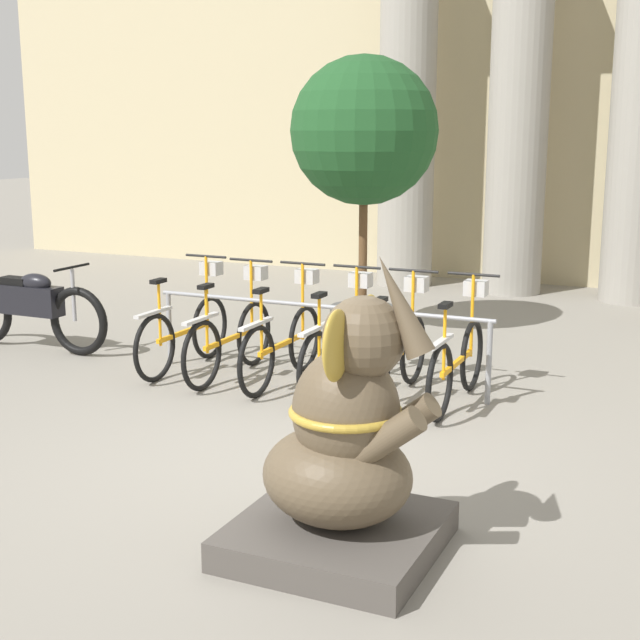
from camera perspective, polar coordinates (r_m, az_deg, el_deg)
ground_plane at (r=6.67m, az=-2.64°, el=-8.80°), size 60.00×60.00×0.00m
building_facade at (r=14.44m, az=13.54°, el=14.21°), size 20.00×0.20×6.00m
column_left at (r=13.91m, az=5.61°, el=13.02°), size 1.07×1.07×5.16m
column_middle at (r=13.45m, az=12.60°, el=12.83°), size 1.07×1.07×5.16m
bike_rack at (r=8.44m, az=-0.24°, el=-0.09°), size 3.44×0.05×0.77m
bicycle_0 at (r=9.09m, az=-8.60°, el=-0.55°), size 0.48×1.67×1.11m
bicycle_1 at (r=8.74m, az=-5.71°, el=-0.98°), size 0.48×1.67×1.11m
bicycle_2 at (r=8.49m, az=-2.34°, el=-1.32°), size 0.48×1.67×1.11m
bicycle_3 at (r=8.27m, az=1.22°, el=-1.67°), size 0.48×1.67×1.11m
bicycle_4 at (r=8.07m, az=4.93°, el=-2.06°), size 0.48×1.67×1.11m
bicycle_5 at (r=7.91m, az=8.83°, el=-2.44°), size 0.48×1.67×1.11m
elephant_statue at (r=5.06m, az=1.56°, el=-8.56°), size 1.12×1.12×1.76m
motorcycle at (r=10.26m, az=-18.02°, el=0.81°), size 2.07×0.55×0.97m
potted_tree at (r=10.29m, az=2.84°, el=11.49°), size 1.68×1.68×3.21m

